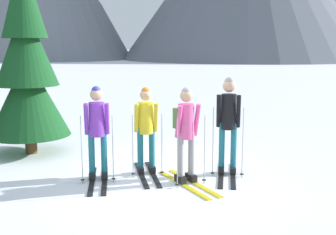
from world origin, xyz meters
TOP-DOWN VIEW (x-y plane):
  - ground_plane at (0.00, 0.00)m, footprint 400.00×400.00m
  - skier_in_purple at (-0.94, -0.33)m, footprint 0.74×1.63m
  - skier_in_yellow at (-0.15, 0.14)m, footprint 0.83×1.63m
  - skier_in_pink at (0.64, -0.28)m, footprint 1.26×1.54m
  - skier_in_black at (1.36, 0.36)m, footprint 0.61×1.60m
  - pine_tree_mid at (-3.02, 1.24)m, footprint 1.78×1.78m

SIDE VIEW (x-z plane):
  - ground_plane at x=0.00m, z-range 0.00..0.00m
  - skier_in_yellow at x=-0.15m, z-range 0.07..1.71m
  - skier_in_pink at x=0.64m, z-range 0.10..1.80m
  - skier_in_purple at x=-0.94m, z-range 0.11..1.80m
  - skier_in_black at x=1.36m, z-range 0.13..1.96m
  - pine_tree_mid at x=-3.02m, z-range -0.18..4.13m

